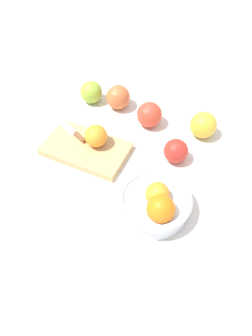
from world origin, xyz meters
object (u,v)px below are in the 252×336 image
(cutting_board, at_px, (86,149))
(apple_front_center, at_px, (149,115))
(apple_front_left_2, at_px, (176,151))
(apple_front_right_2, at_px, (91,92))
(orange_on_board, at_px, (96,136))
(knife, at_px, (73,132))
(apple_front_left, at_px, (203,125))
(apple_front_right, at_px, (118,97))
(bowl, at_px, (155,203))

(cutting_board, height_order, apple_front_center, apple_front_center)
(apple_front_left_2, bearing_deg, apple_front_right_2, -24.11)
(orange_on_board, distance_m, apple_front_center, 0.19)
(apple_front_center, bearing_deg, knife, 36.72)
(apple_front_right_2, bearing_deg, apple_front_left, 176.70)
(knife, relative_size, apple_front_right, 1.87)
(bowl, relative_size, apple_front_right, 2.41)
(orange_on_board, xyz_separation_m, apple_front_left_2, (-0.22, -0.05, -0.02))
(apple_front_right, relative_size, apple_front_left, 0.98)
(apple_front_right, xyz_separation_m, apple_front_left, (-0.29, 0.03, 0.00))
(cutting_board, relative_size, apple_front_right_2, 3.26)
(cutting_board, bearing_deg, apple_front_right_2, -68.93)
(knife, bearing_deg, bowl, 153.03)
(bowl, height_order, cutting_board, bowl)
(apple_front_left, bearing_deg, cutting_board, 33.01)
(apple_front_right, distance_m, apple_front_center, 0.13)
(bowl, bearing_deg, apple_front_left_2, -89.89)
(cutting_board, xyz_separation_m, orange_on_board, (-0.03, -0.02, 0.04))
(apple_front_right, distance_m, apple_front_left, 0.29)
(bowl, height_order, apple_front_right, bowl)
(knife, bearing_deg, apple_front_left_2, -174.38)
(knife, distance_m, apple_front_left_2, 0.31)
(apple_front_right, bearing_deg, apple_front_center, 160.79)
(apple_front_left, height_order, apple_front_center, apple_front_left)
(apple_front_left, bearing_deg, apple_front_left_2, 69.45)
(apple_front_left_2, bearing_deg, bowl, 90.11)
(knife, height_order, apple_front_right_2, apple_front_right_2)
(bowl, height_order, apple_front_right_2, bowl)
(apple_front_center, bearing_deg, bowl, 111.50)
(apple_front_center, distance_m, apple_front_right_2, 0.22)
(apple_front_right, xyz_separation_m, apple_front_right_2, (0.09, 0.01, -0.00))
(apple_front_center, height_order, apple_front_left_2, apple_front_center)
(apple_front_center, bearing_deg, apple_front_right_2, -9.73)
(apple_front_left, xyz_separation_m, apple_front_left_2, (0.05, 0.13, -0.01))
(cutting_board, bearing_deg, apple_front_center, -126.57)
(bowl, relative_size, cutting_board, 0.79)
(bowl, relative_size, apple_front_right_2, 2.56)
(apple_front_left, distance_m, apple_front_right_2, 0.38)
(orange_on_board, xyz_separation_m, apple_front_right, (0.01, -0.20, -0.01))
(orange_on_board, height_order, apple_front_left, orange_on_board)
(bowl, distance_m, orange_on_board, 0.27)
(apple_front_left, height_order, apple_front_left_2, apple_front_left)
(orange_on_board, xyz_separation_m, apple_front_center, (-0.11, -0.16, -0.01))
(orange_on_board, bearing_deg, apple_front_left_2, -168.55)
(cutting_board, relative_size, apple_front_right, 3.06)
(bowl, xyz_separation_m, apple_front_right, (0.24, -0.34, 0.00))
(apple_front_left_2, bearing_deg, knife, 5.62)
(apple_front_right_2, bearing_deg, apple_front_right, -176.65)
(bowl, xyz_separation_m, apple_front_right_2, (0.33, -0.34, -0.00))
(bowl, distance_m, knife, 0.35)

